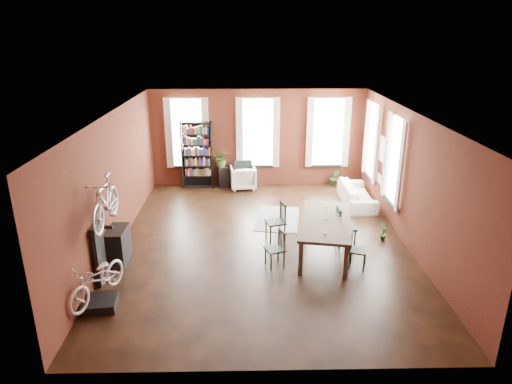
{
  "coord_description": "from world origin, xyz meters",
  "views": [
    {
      "loc": [
        -0.37,
        -10.22,
        5.0
      ],
      "look_at": [
        -0.14,
        0.6,
        1.12
      ],
      "focal_mm": 32.0,
      "sensor_mm": 36.0,
      "label": 1
    }
  ],
  "objects_px": {
    "cream_sofa": "(357,191)",
    "console_table": "(118,245)",
    "dining_chair_b": "(275,222)",
    "bicycle_floor": "(95,261)",
    "white_armchair": "(243,176)",
    "bike_trainer": "(100,303)",
    "dining_chair_a": "(275,249)",
    "dining_chair_c": "(358,250)",
    "dining_table": "(325,236)",
    "dining_chair_d": "(346,227)",
    "bookshelf": "(197,155)",
    "plant_stand": "(223,177)"
  },
  "relations": [
    {
      "from": "bookshelf",
      "to": "white_armchair",
      "type": "relative_size",
      "value": 2.66
    },
    {
      "from": "dining_chair_b",
      "to": "dining_chair_d",
      "type": "xyz_separation_m",
      "value": [
        1.68,
        -0.36,
        0.01
      ]
    },
    {
      "from": "bookshelf",
      "to": "console_table",
      "type": "height_order",
      "value": "bookshelf"
    },
    {
      "from": "bike_trainer",
      "to": "bicycle_floor",
      "type": "relative_size",
      "value": 0.39
    },
    {
      "from": "cream_sofa",
      "to": "plant_stand",
      "type": "bearing_deg",
      "value": 67.57
    },
    {
      "from": "cream_sofa",
      "to": "console_table",
      "type": "distance_m",
      "value": 7.15
    },
    {
      "from": "bicycle_floor",
      "to": "plant_stand",
      "type": "bearing_deg",
      "value": 94.15
    },
    {
      "from": "plant_stand",
      "to": "bookshelf",
      "type": "bearing_deg",
      "value": 180.0
    },
    {
      "from": "console_table",
      "to": "bicycle_floor",
      "type": "height_order",
      "value": "bicycle_floor"
    },
    {
      "from": "dining_table",
      "to": "cream_sofa",
      "type": "height_order",
      "value": "dining_table"
    },
    {
      "from": "bicycle_floor",
      "to": "dining_table",
      "type": "bearing_deg",
      "value": 44.94
    },
    {
      "from": "dining_table",
      "to": "cream_sofa",
      "type": "relative_size",
      "value": 1.19
    },
    {
      "from": "bike_trainer",
      "to": "dining_chair_b",
      "type": "bearing_deg",
      "value": 39.41
    },
    {
      "from": "dining_chair_a",
      "to": "white_armchair",
      "type": "xyz_separation_m",
      "value": [
        -0.73,
        5.28,
        -0.0
      ]
    },
    {
      "from": "white_armchair",
      "to": "dining_chair_a",
      "type": "bearing_deg",
      "value": 91.44
    },
    {
      "from": "bookshelf",
      "to": "white_armchair",
      "type": "height_order",
      "value": "bookshelf"
    },
    {
      "from": "bike_trainer",
      "to": "bicycle_floor",
      "type": "distance_m",
      "value": 0.88
    },
    {
      "from": "bike_trainer",
      "to": "bicycle_floor",
      "type": "xyz_separation_m",
      "value": [
        0.0,
        0.03,
        0.88
      ]
    },
    {
      "from": "dining_table",
      "to": "dining_chair_b",
      "type": "relative_size",
      "value": 2.53
    },
    {
      "from": "dining_chair_a",
      "to": "dining_chair_c",
      "type": "relative_size",
      "value": 0.99
    },
    {
      "from": "bookshelf",
      "to": "bicycle_floor",
      "type": "relative_size",
      "value": 1.4
    },
    {
      "from": "dining_chair_d",
      "to": "dining_chair_a",
      "type": "bearing_deg",
      "value": 116.46
    },
    {
      "from": "dining_chair_b",
      "to": "dining_chair_c",
      "type": "distance_m",
      "value": 2.25
    },
    {
      "from": "bicycle_floor",
      "to": "console_table",
      "type": "bearing_deg",
      "value": 113.53
    },
    {
      "from": "dining_table",
      "to": "dining_chair_b",
      "type": "height_order",
      "value": "dining_chair_b"
    },
    {
      "from": "plant_stand",
      "to": "dining_chair_d",
      "type": "bearing_deg",
      "value": -54.78
    },
    {
      "from": "dining_chair_a",
      "to": "bike_trainer",
      "type": "relative_size",
      "value": 1.35
    },
    {
      "from": "dining_table",
      "to": "dining_chair_b",
      "type": "distance_m",
      "value": 1.32
    },
    {
      "from": "dining_table",
      "to": "cream_sofa",
      "type": "bearing_deg",
      "value": 75.37
    },
    {
      "from": "dining_chair_c",
      "to": "plant_stand",
      "type": "height_order",
      "value": "dining_chair_c"
    },
    {
      "from": "white_armchair",
      "to": "cream_sofa",
      "type": "relative_size",
      "value": 0.4
    },
    {
      "from": "cream_sofa",
      "to": "console_table",
      "type": "height_order",
      "value": "cream_sofa"
    },
    {
      "from": "dining_chair_d",
      "to": "console_table",
      "type": "distance_m",
      "value": 5.34
    },
    {
      "from": "dining_table",
      "to": "dining_chair_d",
      "type": "xyz_separation_m",
      "value": [
        0.57,
        0.36,
        0.07
      ]
    },
    {
      "from": "dining_table",
      "to": "bike_trainer",
      "type": "xyz_separation_m",
      "value": [
        -4.62,
        -2.17,
        -0.33
      ]
    },
    {
      "from": "white_armchair",
      "to": "cream_sofa",
      "type": "bearing_deg",
      "value": 150.07
    },
    {
      "from": "white_armchair",
      "to": "bicycle_floor",
      "type": "bearing_deg",
      "value": 62.03
    },
    {
      "from": "dining_table",
      "to": "bike_trainer",
      "type": "height_order",
      "value": "dining_table"
    },
    {
      "from": "console_table",
      "to": "dining_chair_c",
      "type": "bearing_deg",
      "value": -4.08
    },
    {
      "from": "dining_chair_b",
      "to": "bookshelf",
      "type": "xyz_separation_m",
      "value": [
        -2.33,
        4.15,
        0.61
      ]
    },
    {
      "from": "dining_table",
      "to": "dining_chair_c",
      "type": "xyz_separation_m",
      "value": [
        0.62,
        -0.72,
        -0.0
      ]
    },
    {
      "from": "cream_sofa",
      "to": "bicycle_floor",
      "type": "distance_m",
      "value": 8.12
    },
    {
      "from": "dining_chair_b",
      "to": "bookshelf",
      "type": "relative_size",
      "value": 0.44
    },
    {
      "from": "bookshelf",
      "to": "console_table",
      "type": "xyz_separation_m",
      "value": [
        -1.28,
        -5.2,
        -0.7
      ]
    },
    {
      "from": "dining_chair_a",
      "to": "console_table",
      "type": "distance_m",
      "value": 3.53
    },
    {
      "from": "dining_chair_c",
      "to": "bicycle_floor",
      "type": "distance_m",
      "value": 5.45
    },
    {
      "from": "cream_sofa",
      "to": "console_table",
      "type": "bearing_deg",
      "value": 119.33
    },
    {
      "from": "dining_table",
      "to": "dining_chair_c",
      "type": "bearing_deg",
      "value": -38.38
    },
    {
      "from": "dining_chair_b",
      "to": "bicycle_floor",
      "type": "bearing_deg",
      "value": -66.26
    },
    {
      "from": "dining_table",
      "to": "plant_stand",
      "type": "relative_size",
      "value": 3.6
    }
  ]
}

